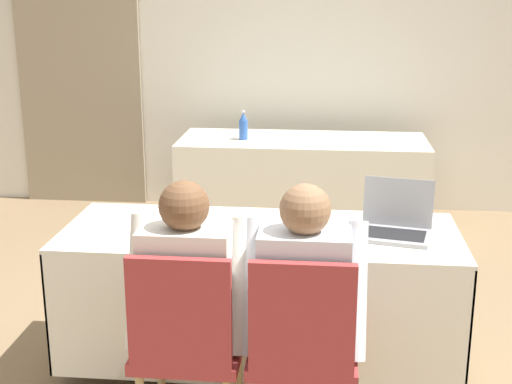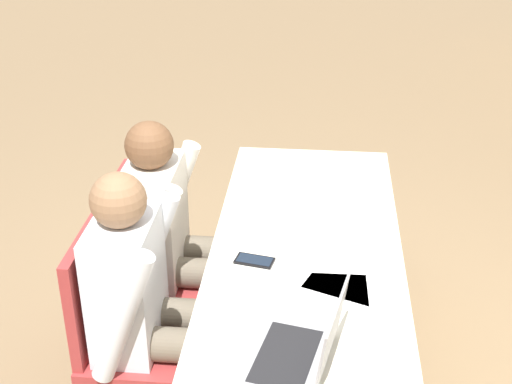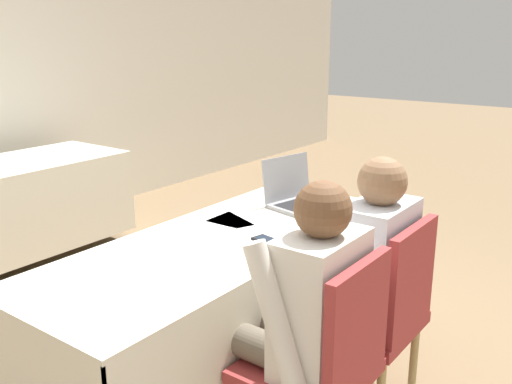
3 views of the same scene
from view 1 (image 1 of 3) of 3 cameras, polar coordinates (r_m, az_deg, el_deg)
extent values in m
plane|color=#846B4C|center=(3.76, 0.31, -13.91)|extent=(24.00, 24.00, 0.00)
cube|color=silver|center=(6.18, 2.93, 11.07)|extent=(12.00, 0.06, 2.70)
cube|color=gray|center=(6.49, -14.05, 10.63)|extent=(1.10, 0.04, 2.65)
cube|color=silver|center=(3.46, 0.32, -3.26)|extent=(1.92, 0.74, 0.02)
cube|color=silver|center=(3.24, -0.31, -10.67)|extent=(1.92, 0.01, 0.61)
cube|color=silver|center=(3.91, 0.83, -5.88)|extent=(1.92, 0.01, 0.61)
cube|color=silver|center=(3.78, -14.38, -7.21)|extent=(0.01, 0.74, 0.61)
cube|color=silver|center=(3.62, 15.71, -8.37)|extent=(0.01, 0.74, 0.61)
cylinder|color=#333333|center=(3.74, 0.31, -13.15)|extent=(0.06, 0.06, 0.11)
cube|color=silver|center=(5.57, 3.77, 4.14)|extent=(1.92, 0.74, 0.02)
cube|color=silver|center=(5.29, 3.56, -0.02)|extent=(1.92, 0.01, 0.61)
cube|color=silver|center=(6.00, 3.84, 1.89)|extent=(1.92, 0.01, 0.61)
cube|color=silver|center=(5.76, -5.83, 1.24)|extent=(0.01, 0.74, 0.61)
cube|color=silver|center=(5.70, 13.35, 0.72)|extent=(0.01, 0.74, 0.61)
cylinder|color=#333333|center=(5.75, 3.65, -2.50)|extent=(0.06, 0.06, 0.11)
cube|color=#99999E|center=(3.41, 10.93, -3.46)|extent=(0.38, 0.31, 0.02)
cube|color=black|center=(3.41, 10.94, -3.29)|extent=(0.32, 0.23, 0.00)
cube|color=#99999E|center=(3.50, 11.31, -0.80)|extent=(0.33, 0.11, 0.23)
cube|color=black|center=(3.50, 11.31, -0.80)|extent=(0.30, 0.09, 0.20)
cube|color=black|center=(3.26, 1.60, -4.17)|extent=(0.10, 0.16, 0.01)
cube|color=#192333|center=(3.26, 1.60, -4.08)|extent=(0.09, 0.14, 0.00)
cube|color=white|center=(3.60, 3.70, -2.34)|extent=(0.30, 0.35, 0.00)
cube|color=white|center=(3.52, -10.47, -2.98)|extent=(0.29, 0.35, 0.00)
cube|color=white|center=(3.51, 4.49, -2.80)|extent=(0.22, 0.30, 0.00)
cylinder|color=#2D5BB7|center=(5.53, -1.01, 5.00)|extent=(0.07, 0.07, 0.15)
cone|color=#2D5BB7|center=(5.51, -1.02, 6.08)|extent=(0.06, 0.06, 0.06)
cylinder|color=silver|center=(5.51, -1.02, 6.45)|extent=(0.03, 0.03, 0.01)
cylinder|color=tan|center=(3.30, -1.46, -14.47)|extent=(0.04, 0.04, 0.40)
cylinder|color=tan|center=(3.36, -7.61, -14.05)|extent=(0.04, 0.04, 0.40)
cube|color=#9E3333|center=(3.07, -5.25, -12.25)|extent=(0.44, 0.44, 0.05)
cube|color=#9E3333|center=(2.78, -6.17, -9.63)|extent=(0.40, 0.04, 0.45)
cylinder|color=tan|center=(3.28, 6.98, -14.78)|extent=(0.04, 0.04, 0.40)
cylinder|color=tan|center=(3.29, 0.64, -14.57)|extent=(0.04, 0.04, 0.40)
cube|color=#9E3333|center=(3.02, 3.76, -12.70)|extent=(0.44, 0.44, 0.05)
cube|color=#9E3333|center=(2.73, 3.70, -10.09)|extent=(0.40, 0.04, 0.45)
cylinder|color=#665B4C|center=(3.12, -3.20, -9.78)|extent=(0.13, 0.42, 0.13)
cylinder|color=#665B4C|center=(3.16, -6.47, -9.59)|extent=(0.13, 0.42, 0.13)
cylinder|color=#665B4C|center=(3.42, -2.64, -12.89)|extent=(0.10, 0.10, 0.45)
cylinder|color=#665B4C|center=(3.44, -5.68, -12.70)|extent=(0.10, 0.10, 0.45)
cube|color=silver|center=(2.90, -5.58, -7.74)|extent=(0.36, 0.22, 0.52)
cylinder|color=silver|center=(2.90, -1.32, -7.49)|extent=(0.08, 0.26, 0.54)
cylinder|color=silver|center=(2.98, -9.44, -7.07)|extent=(0.08, 0.26, 0.54)
sphere|color=brown|center=(2.78, -5.78, -1.10)|extent=(0.20, 0.20, 0.20)
cylinder|color=#665B4C|center=(3.09, 5.57, -10.13)|extent=(0.13, 0.42, 0.13)
cylinder|color=#665B4C|center=(3.10, 2.19, -10.02)|extent=(0.13, 0.42, 0.13)
cylinder|color=#665B4C|center=(3.39, 5.46, -13.23)|extent=(0.10, 0.10, 0.45)
cylinder|color=#665B4C|center=(3.39, 2.34, -13.13)|extent=(0.10, 0.10, 0.45)
cube|color=silver|center=(2.85, 3.83, -8.14)|extent=(0.36, 0.22, 0.52)
cylinder|color=silver|center=(2.88, 8.07, -7.79)|extent=(0.08, 0.26, 0.54)
cylinder|color=silver|center=(2.89, -0.34, -7.53)|extent=(0.08, 0.26, 0.54)
sphere|color=#8C6647|center=(2.72, 3.96, -1.40)|extent=(0.20, 0.20, 0.20)
camera|label=2|loc=(3.88, 39.56, 17.73)|focal=50.00mm
camera|label=3|loc=(2.74, -46.11, 6.12)|focal=40.00mm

